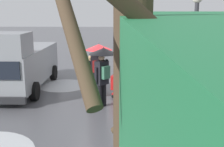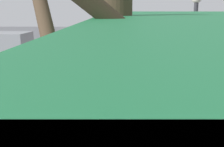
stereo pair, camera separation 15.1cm
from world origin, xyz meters
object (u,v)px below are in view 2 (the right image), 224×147
(pedestrian_pink_side, at_px, (103,63))
(pedestrian_black_side, at_px, (98,58))
(pedestrian_white_side, at_px, (142,59))
(cargo_van_parked_right, at_px, (21,63))
(shopping_cart_vendor, at_px, (119,82))
(street_lamp, at_px, (194,46))
(hand_dolly_boxes, at_px, (95,73))

(pedestrian_pink_side, bearing_deg, pedestrian_black_side, -75.84)
(pedestrian_black_side, height_order, pedestrian_white_side, same)
(cargo_van_parked_right, relative_size, pedestrian_black_side, 2.49)
(shopping_cart_vendor, height_order, street_lamp, street_lamp)
(pedestrian_pink_side, height_order, pedestrian_white_side, same)
(cargo_van_parked_right, bearing_deg, shopping_cart_vendor, 170.71)
(pedestrian_pink_side, relative_size, pedestrian_black_side, 1.00)
(street_lamp, bearing_deg, hand_dolly_boxes, -43.10)
(pedestrian_black_side, bearing_deg, pedestrian_pink_side, 104.16)
(street_lamp, bearing_deg, pedestrian_pink_side, -26.98)
(cargo_van_parked_right, relative_size, pedestrian_pink_side, 2.49)
(cargo_van_parked_right, xyz_separation_m, shopping_cart_vendor, (-4.22, 0.69, -0.61))
(cargo_van_parked_right, xyz_separation_m, pedestrian_pink_side, (-3.64, 1.95, 0.39))
(pedestrian_pink_side, xyz_separation_m, street_lamp, (-2.77, 1.41, 0.80))
(shopping_cart_vendor, relative_size, street_lamp, 0.26)
(cargo_van_parked_right, relative_size, street_lamp, 1.39)
(cargo_van_parked_right, bearing_deg, hand_dolly_boxes, 173.70)
(hand_dolly_boxes, xyz_separation_m, street_lamp, (-3.22, 3.01, 1.51))
(shopping_cart_vendor, distance_m, pedestrian_black_side, 1.33)
(cargo_van_parked_right, height_order, pedestrian_black_side, cargo_van_parked_right)
(hand_dolly_boxes, xyz_separation_m, pedestrian_white_side, (-1.87, 0.84, 0.72))
(pedestrian_white_side, bearing_deg, pedestrian_pink_side, 28.16)
(hand_dolly_boxes, bearing_deg, street_lamp, 136.90)
(hand_dolly_boxes, height_order, street_lamp, street_lamp)
(hand_dolly_boxes, height_order, pedestrian_white_side, pedestrian_white_side)
(pedestrian_white_side, xyz_separation_m, street_lamp, (-1.35, 2.17, 0.79))
(hand_dolly_boxes, relative_size, pedestrian_pink_side, 0.71)
(shopping_cart_vendor, distance_m, street_lamp, 3.90)
(shopping_cart_vendor, bearing_deg, pedestrian_white_side, 149.01)
(shopping_cart_vendor, height_order, pedestrian_black_side, pedestrian_black_side)
(pedestrian_pink_side, height_order, street_lamp, street_lamp)
(shopping_cart_vendor, relative_size, hand_dolly_boxes, 0.67)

